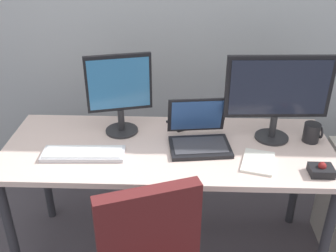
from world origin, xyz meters
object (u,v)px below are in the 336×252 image
at_px(coffee_mug, 312,133).
at_px(laptop, 199,135).
at_px(paper_notepad, 258,162).
at_px(keyboard, 83,153).
at_px(cell_phone, 177,125).
at_px(monitor_side, 119,90).
at_px(trackball_mouse, 321,170).
at_px(monitor_main, 278,92).

bearing_deg(coffee_mug, laptop, -175.17).
distance_m(laptop, paper_notepad, 0.34).
height_order(coffee_mug, paper_notepad, coffee_mug).
bearing_deg(paper_notepad, keyboard, 177.82).
distance_m(paper_notepad, cell_phone, 0.54).
xyz_separation_m(monitor_side, cell_phone, (0.31, 0.08, -0.25)).
relative_size(trackball_mouse, coffee_mug, 1.07).
distance_m(monitor_main, paper_notepad, 0.38).
bearing_deg(keyboard, monitor_side, 58.39).
height_order(monitor_side, trackball_mouse, monitor_side).
xyz_separation_m(trackball_mouse, coffee_mug, (0.04, 0.31, 0.03)).
bearing_deg(keyboard, monitor_main, 12.15).
height_order(monitor_main, laptop, monitor_main).
xyz_separation_m(keyboard, laptop, (0.58, 0.14, 0.04)).
bearing_deg(monitor_main, keyboard, -167.85).
bearing_deg(paper_notepad, trackball_mouse, -17.03).
xyz_separation_m(keyboard, trackball_mouse, (1.14, -0.12, 0.01)).
distance_m(trackball_mouse, coffee_mug, 0.31).
bearing_deg(cell_phone, keyboard, -175.71).
bearing_deg(cell_phone, coffee_mug, -42.79).
xyz_separation_m(laptop, trackball_mouse, (0.56, -0.26, -0.03)).
bearing_deg(laptop, paper_notepad, -30.91).
height_order(monitor_main, monitor_side, monitor_main).
distance_m(monitor_side, laptop, 0.48).
height_order(laptop, cell_phone, laptop).
relative_size(paper_notepad, cell_phone, 1.46).
height_order(trackball_mouse, paper_notepad, trackball_mouse).
height_order(monitor_side, cell_phone, monitor_side).
xyz_separation_m(keyboard, cell_phone, (0.47, 0.33, -0.01)).
xyz_separation_m(keyboard, coffee_mug, (1.18, 0.19, 0.04)).
height_order(laptop, trackball_mouse, laptop).
bearing_deg(coffee_mug, monitor_side, 176.22).
distance_m(keyboard, coffee_mug, 1.20).
relative_size(monitor_side, cell_phone, 3.14).
relative_size(monitor_side, keyboard, 1.08).
height_order(monitor_main, trackball_mouse, monitor_main).
xyz_separation_m(trackball_mouse, paper_notepad, (-0.28, 0.08, -0.02)).
distance_m(monitor_main, monitor_side, 0.82).
distance_m(keyboard, laptop, 0.60).
height_order(trackball_mouse, cell_phone, trackball_mouse).
bearing_deg(laptop, cell_phone, 120.61).
xyz_separation_m(monitor_side, coffee_mug, (1.02, -0.07, -0.20)).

